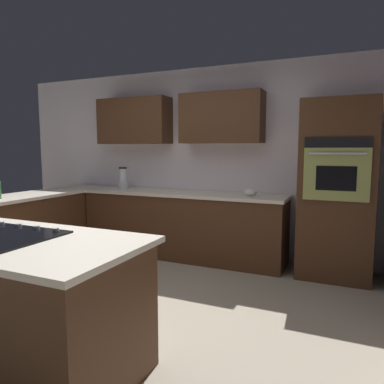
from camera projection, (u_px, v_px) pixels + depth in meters
ground_plane at (113, 306)px, 3.40m from camera, size 14.00×14.00×0.00m
wall_back at (194, 152)px, 5.11m from camera, size 6.00×0.44×2.60m
lower_cabinets_back at (182, 226)px, 4.95m from camera, size 2.80×0.60×0.86m
countertop_back at (182, 194)px, 4.90m from camera, size 2.84×0.64×0.04m
lower_cabinets_side at (21, 232)px, 4.58m from camera, size 0.60×2.90×0.86m
countertop_side at (19, 197)px, 4.53m from camera, size 0.64×2.94×0.04m
island_base at (4, 304)px, 2.45m from camera, size 1.93×0.84×0.86m
wall_oven at (336, 190)px, 4.09m from camera, size 0.80×0.66×2.03m
cooktop at (0, 235)px, 2.40m from camera, size 0.76×0.56×0.03m
blender at (123, 180)px, 5.25m from camera, size 0.15×0.15×0.32m
mixing_bowl at (250, 192)px, 4.49m from camera, size 0.17×0.17×0.09m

